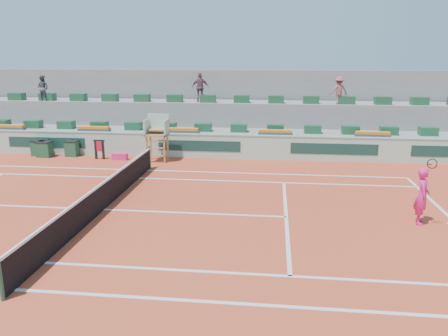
{
  "coord_description": "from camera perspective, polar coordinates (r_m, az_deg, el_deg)",
  "views": [
    {
      "loc": [
        5.88,
        -14.0,
        5.29
      ],
      "look_at": [
        4.0,
        2.5,
        1.0
      ],
      "focal_mm": 35.0,
      "sensor_mm": 36.0,
      "label": 1
    }
  ],
  "objects": [
    {
      "name": "umpire_chair",
      "position": [
        22.6,
        -8.71,
        4.78
      ],
      "size": [
        1.1,
        0.9,
        2.4
      ],
      "color": "#A2733D",
      "rests_on": "ground"
    },
    {
      "name": "ground",
      "position": [
        16.08,
        -15.42,
        -5.27
      ],
      "size": [
        90.0,
        90.0,
        0.0
      ],
      "primitive_type": "plane",
      "color": "#A73920",
      "rests_on": "ground"
    },
    {
      "name": "towel_rack",
      "position": [
        23.76,
        -15.98,
        2.55
      ],
      "size": [
        0.61,
        0.1,
        1.03
      ],
      "color": "black",
      "rests_on": "ground"
    },
    {
      "name": "seat_row_lower",
      "position": [
        24.82,
        -7.32,
        5.4
      ],
      "size": [
        32.9,
        0.6,
        0.44
      ],
      "color": "#194D2E",
      "rests_on": "seating_tier_lower"
    },
    {
      "name": "seating_tier_upper",
      "position": [
        27.24,
        -6.07,
        5.99
      ],
      "size": [
        36.0,
        2.4,
        2.6
      ],
      "primitive_type": "cube",
      "color": "gray",
      "rests_on": "ground"
    },
    {
      "name": "drink_cooler_b",
      "position": [
        25.32,
        -22.38,
        2.3
      ],
      "size": [
        0.75,
        0.65,
        0.84
      ],
      "color": "#194B2E",
      "rests_on": "ground"
    },
    {
      "name": "court_lines",
      "position": [
        16.08,
        -15.42,
        -5.25
      ],
      "size": [
        23.89,
        11.09,
        0.01
      ],
      "color": "silver",
      "rests_on": "ground"
    },
    {
      "name": "drink_cooler_c",
      "position": [
        25.8,
        -22.89,
        2.46
      ],
      "size": [
        0.82,
        0.71,
        0.84
      ],
      "color": "#194B2E",
      "rests_on": "ground"
    },
    {
      "name": "tennis_net",
      "position": [
        15.91,
        -15.55,
        -3.48
      ],
      "size": [
        0.1,
        11.97,
        1.1
      ],
      "color": "black",
      "rests_on": "ground"
    },
    {
      "name": "spectator_right",
      "position": [
        25.85,
        14.77,
        9.78
      ],
      "size": [
        1.12,
        0.82,
        1.55
      ],
      "primitive_type": "imported",
      "rotation": [
        0.0,
        0.0,
        3.41
      ],
      "color": "#964B53",
      "rests_on": "seating_tier_upper"
    },
    {
      "name": "tennis_player",
      "position": [
        15.38,
        24.46,
        -3.32
      ],
      "size": [
        0.56,
        0.94,
        2.28
      ],
      "color": "#F11F80",
      "rests_on": "ground"
    },
    {
      "name": "seating_tier_lower",
      "position": [
        25.82,
        -6.79,
        3.92
      ],
      "size": [
        36.0,
        4.0,
        1.2
      ],
      "primitive_type": "cube",
      "color": "gray",
      "rests_on": "ground"
    },
    {
      "name": "spectator_left",
      "position": [
        29.2,
        -22.6,
        9.63
      ],
      "size": [
        0.76,
        0.6,
        1.54
      ],
      "primitive_type": "imported",
      "rotation": [
        0.0,
        0.0,
        3.11
      ],
      "color": "#545361",
      "rests_on": "seating_tier_upper"
    },
    {
      "name": "stadium_back_wall",
      "position": [
        28.68,
        -5.43,
        8.24
      ],
      "size": [
        36.0,
        0.4,
        4.4
      ],
      "primitive_type": "cube",
      "color": "gray",
      "rests_on": "ground"
    },
    {
      "name": "seat_row_upper",
      "position": [
        26.48,
        -6.44,
        9.05
      ],
      "size": [
        32.9,
        0.6,
        0.44
      ],
      "color": "#194D2E",
      "rests_on": "seating_tier_upper"
    },
    {
      "name": "drink_cooler_a",
      "position": [
        24.97,
        -19.25,
        2.43
      ],
      "size": [
        0.66,
        0.57,
        0.84
      ],
      "color": "#194B2E",
      "rests_on": "ground"
    },
    {
      "name": "player_bag",
      "position": [
        23.45,
        -13.44,
        1.48
      ],
      "size": [
        0.77,
        0.34,
        0.34
      ],
      "primitive_type": "cube",
      "color": "#F11F80",
      "rests_on": "ground"
    },
    {
      "name": "flower_planters",
      "position": [
        24.47,
        -11.18,
        4.91
      ],
      "size": [
        26.8,
        0.36,
        0.28
      ],
      "color": "#454545",
      "rests_on": "seating_tier_lower"
    },
    {
      "name": "advertising_hoarding",
      "position": [
        23.71,
        -7.95,
        3.02
      ],
      "size": [
        36.0,
        0.34,
        1.26
      ],
      "color": "#9DC6B2",
      "rests_on": "ground"
    },
    {
      "name": "spectator_mid",
      "position": [
        26.33,
        -3.12,
        10.48
      ],
      "size": [
        1.08,
        0.7,
        1.71
      ],
      "primitive_type": "imported",
      "rotation": [
        0.0,
        0.0,
        3.44
      ],
      "color": "#6F4A5A",
      "rests_on": "seating_tier_upper"
    }
  ]
}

